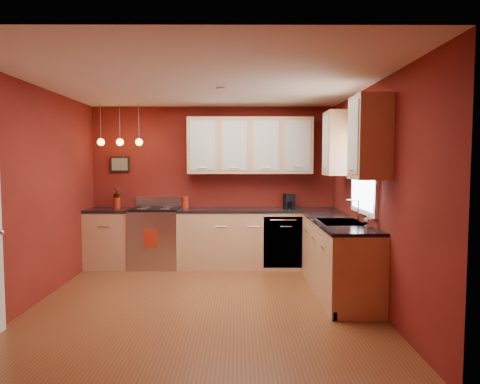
{
  "coord_description": "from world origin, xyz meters",
  "views": [
    {
      "loc": [
        0.41,
        -5.01,
        1.69
      ],
      "look_at": [
        0.44,
        1.0,
        1.27
      ],
      "focal_mm": 32.0,
      "sensor_mm": 36.0,
      "label": 1
    }
  ],
  "objects_px": {
    "soap_pump": "(369,221)",
    "gas_range": "(156,237)",
    "coffee_maker": "(289,201)",
    "sink": "(341,224)",
    "red_canister": "(185,202)"
  },
  "relations": [
    {
      "from": "sink",
      "to": "soap_pump",
      "type": "relative_size",
      "value": 4.17
    },
    {
      "from": "coffee_maker",
      "to": "soap_pump",
      "type": "height_order",
      "value": "coffee_maker"
    },
    {
      "from": "sink",
      "to": "soap_pump",
      "type": "height_order",
      "value": "sink"
    },
    {
      "from": "soap_pump",
      "to": "coffee_maker",
      "type": "bearing_deg",
      "value": 106.68
    },
    {
      "from": "coffee_maker",
      "to": "gas_range",
      "type": "bearing_deg",
      "value": 167.84
    },
    {
      "from": "red_canister",
      "to": "gas_range",
      "type": "bearing_deg",
      "value": -171.46
    },
    {
      "from": "gas_range",
      "to": "red_canister",
      "type": "distance_m",
      "value": 0.73
    },
    {
      "from": "gas_range",
      "to": "red_canister",
      "type": "relative_size",
      "value": 5.88
    },
    {
      "from": "red_canister",
      "to": "soap_pump",
      "type": "distance_m",
      "value": 3.14
    },
    {
      "from": "gas_range",
      "to": "sink",
      "type": "distance_m",
      "value": 3.05
    },
    {
      "from": "sink",
      "to": "soap_pump",
      "type": "xyz_separation_m",
      "value": [
        0.18,
        -0.53,
        0.11
      ]
    },
    {
      "from": "red_canister",
      "to": "coffee_maker",
      "type": "height_order",
      "value": "coffee_maker"
    },
    {
      "from": "soap_pump",
      "to": "gas_range",
      "type": "bearing_deg",
      "value": 144.16
    },
    {
      "from": "sink",
      "to": "coffee_maker",
      "type": "relative_size",
      "value": 2.98
    },
    {
      "from": "coffee_maker",
      "to": "soap_pump",
      "type": "bearing_deg",
      "value": -88.81
    }
  ]
}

